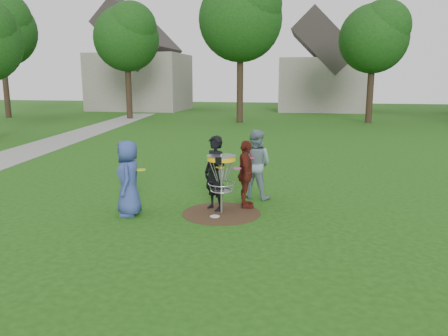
% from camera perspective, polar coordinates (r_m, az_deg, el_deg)
% --- Properties ---
extents(ground, '(100.00, 100.00, 0.00)m').
position_cam_1_polar(ground, '(10.04, -0.33, -5.94)').
color(ground, '#19470F').
rests_on(ground, ground).
extents(dirt_patch, '(1.80, 1.80, 0.01)m').
position_cam_1_polar(dirt_patch, '(10.04, -0.33, -5.92)').
color(dirt_patch, '#47331E').
rests_on(dirt_patch, ground).
extents(concrete_path, '(7.75, 39.92, 0.02)m').
position_cam_1_polar(concrete_path, '(21.28, -23.08, 2.46)').
color(concrete_path, '#9E9E99').
rests_on(concrete_path, ground).
extents(player_blue, '(0.76, 0.95, 1.70)m').
position_cam_1_polar(player_blue, '(9.93, -12.37, -1.33)').
color(player_blue, '#304286').
rests_on(player_blue, ground).
extents(player_black, '(0.76, 0.72, 1.75)m').
position_cam_1_polar(player_black, '(10.11, -1.19, -0.69)').
color(player_black, black).
rests_on(player_black, ground).
extents(player_grey, '(1.02, 0.88, 1.78)m').
position_cam_1_polar(player_grey, '(11.16, 4.12, 0.52)').
color(player_grey, gray).
rests_on(player_grey, ground).
extents(player_maroon, '(0.55, 1.00, 1.61)m').
position_cam_1_polar(player_maroon, '(10.32, 2.85, -0.83)').
color(player_maroon, '#561C13').
rests_on(player_maroon, ground).
extents(disc_on_grass, '(0.22, 0.22, 0.02)m').
position_cam_1_polar(disc_on_grass, '(9.79, -1.19, -6.35)').
color(disc_on_grass, silver).
rests_on(disc_on_grass, ground).
extents(disc_golf_basket, '(0.66, 0.67, 1.38)m').
position_cam_1_polar(disc_golf_basket, '(9.78, -0.34, -0.23)').
color(disc_golf_basket, '#9EA0A5').
rests_on(disc_golf_basket, ground).
extents(held_discs, '(2.44, 1.89, 0.12)m').
position_cam_1_polar(held_discs, '(10.11, -1.38, 0.33)').
color(held_discs, '#C5DD18').
rests_on(held_discs, ground).
extents(tree_row, '(51.20, 17.42, 9.90)m').
position_cam_1_polar(tree_row, '(30.27, 8.65, 17.41)').
color(tree_row, '#38281C').
rests_on(tree_row, ground).
extents(house_row, '(44.50, 10.65, 11.62)m').
position_cam_1_polar(house_row, '(42.57, 15.32, 12.60)').
color(house_row, gray).
rests_on(house_row, ground).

